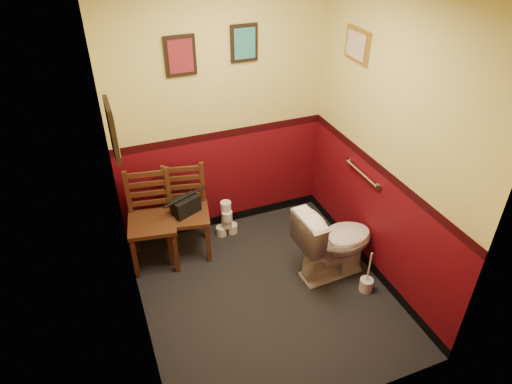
% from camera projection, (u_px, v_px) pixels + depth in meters
% --- Properties ---
extents(floor, '(2.20, 2.40, 0.00)m').
position_uv_depth(floor, '(266.00, 294.00, 4.28)').
color(floor, black).
rests_on(floor, ground).
extents(wall_back, '(2.20, 0.00, 2.70)m').
position_uv_depth(wall_back, '(220.00, 112.00, 4.46)').
color(wall_back, '#5B0912').
rests_on(wall_back, ground).
extents(wall_front, '(2.20, 0.00, 2.70)m').
position_uv_depth(wall_front, '(349.00, 272.00, 2.60)').
color(wall_front, '#5B0912').
rests_on(wall_front, ground).
extents(wall_left, '(0.00, 2.40, 2.70)m').
position_uv_depth(wall_left, '(123.00, 201.00, 3.20)').
color(wall_left, '#5B0912').
rests_on(wall_left, ground).
extents(wall_right, '(0.00, 2.40, 2.70)m').
position_uv_depth(wall_right, '(387.00, 147.00, 3.87)').
color(wall_right, '#5B0912').
rests_on(wall_right, ground).
extents(grab_bar, '(0.05, 0.56, 0.06)m').
position_uv_depth(grab_bar, '(362.00, 173.00, 4.28)').
color(grab_bar, silver).
rests_on(grab_bar, wall_right).
extents(framed_print_back_a, '(0.28, 0.04, 0.36)m').
position_uv_depth(framed_print_back_a, '(180.00, 56.00, 4.01)').
color(framed_print_back_a, black).
rests_on(framed_print_back_a, wall_back).
extents(framed_print_back_b, '(0.26, 0.04, 0.34)m').
position_uv_depth(framed_print_back_b, '(244.00, 43.00, 4.16)').
color(framed_print_back_b, black).
rests_on(framed_print_back_b, wall_back).
extents(framed_print_left, '(0.04, 0.30, 0.38)m').
position_uv_depth(framed_print_left, '(112.00, 130.00, 3.00)').
color(framed_print_left, black).
rests_on(framed_print_left, wall_left).
extents(framed_print_right, '(0.04, 0.34, 0.28)m').
position_uv_depth(framed_print_right, '(357.00, 45.00, 3.94)').
color(framed_print_right, olive).
rests_on(framed_print_right, wall_right).
extents(toilet, '(0.80, 0.48, 0.76)m').
position_uv_depth(toilet, '(334.00, 242.00, 4.33)').
color(toilet, white).
rests_on(toilet, floor).
extents(toilet_brush, '(0.13, 0.13, 0.46)m').
position_uv_depth(toilet_brush, '(366.00, 284.00, 4.29)').
color(toilet_brush, silver).
rests_on(toilet_brush, floor).
extents(chair_left, '(0.52, 0.52, 0.97)m').
position_uv_depth(chair_left, '(152.00, 220.00, 4.44)').
color(chair_left, '#5A321B').
rests_on(chair_left, floor).
extents(chair_right, '(0.52, 0.52, 0.94)m').
position_uv_depth(chair_right, '(186.00, 212.00, 4.58)').
color(chair_right, '#5A321B').
rests_on(chair_right, floor).
extents(handbag, '(0.31, 0.24, 0.20)m').
position_uv_depth(handbag, '(186.00, 206.00, 4.48)').
color(handbag, black).
rests_on(handbag, chair_right).
extents(tp_stack, '(0.24, 0.15, 0.42)m').
position_uv_depth(tp_stack, '(227.00, 221.00, 4.94)').
color(tp_stack, silver).
rests_on(tp_stack, floor).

